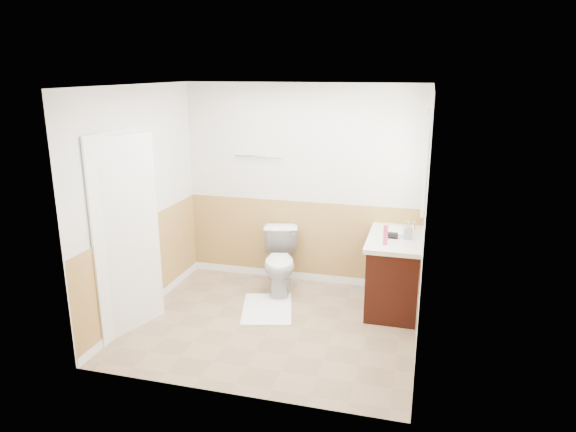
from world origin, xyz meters
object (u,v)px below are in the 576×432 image
(lotion_bottle, at_px, (385,235))
(toilet, at_px, (280,262))
(bath_mat, at_px, (267,309))
(vanity_cabinet, at_px, (394,273))
(soap_dispenser, at_px, (408,230))

(lotion_bottle, bearing_deg, toilet, 162.47)
(toilet, xyz_separation_m, bath_mat, (0.00, -0.55, -0.37))
(toilet, bearing_deg, lotion_bottle, -32.18)
(vanity_cabinet, relative_size, lotion_bottle, 5.00)
(bath_mat, relative_size, vanity_cabinet, 0.73)
(bath_mat, height_order, lotion_bottle, lotion_bottle)
(toilet, distance_m, lotion_bottle, 1.46)
(vanity_cabinet, distance_m, soap_dispenser, 0.57)
(toilet, height_order, soap_dispenser, soap_dispenser)
(toilet, relative_size, lotion_bottle, 3.46)
(toilet, xyz_separation_m, vanity_cabinet, (1.38, -0.05, 0.02))
(bath_mat, distance_m, lotion_bottle, 1.60)
(lotion_bottle, bearing_deg, bath_mat, -173.42)
(bath_mat, bearing_deg, soap_dispenser, 15.51)
(lotion_bottle, xyz_separation_m, soap_dispenser, (0.22, 0.27, -0.01))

